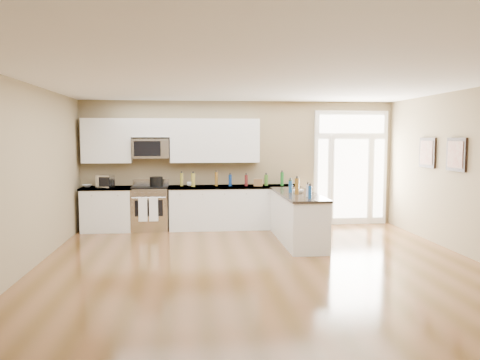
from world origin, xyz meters
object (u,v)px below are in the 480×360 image
object	(u,v)px
peninsula_cabinet	(297,219)
toaster_oven	(105,181)
stockpot	(156,181)
kitchen_range	(150,208)

from	to	relation	value
peninsula_cabinet	toaster_oven	xyz separation A→B (m)	(-3.82, 1.35, 0.64)
stockpot	toaster_oven	distance (m)	1.06
peninsula_cabinet	kitchen_range	size ratio (longest dim) A/B	2.15
toaster_oven	stockpot	bearing A→B (deg)	26.48
kitchen_range	toaster_oven	distance (m)	1.10
peninsula_cabinet	toaster_oven	bearing A→B (deg)	160.54
peninsula_cabinet	kitchen_range	xyz separation A→B (m)	(-2.90, 1.45, 0.04)
peninsula_cabinet	stockpot	distance (m)	3.18
toaster_oven	kitchen_range	bearing A→B (deg)	27.22
peninsula_cabinet	stockpot	bearing A→B (deg)	152.32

